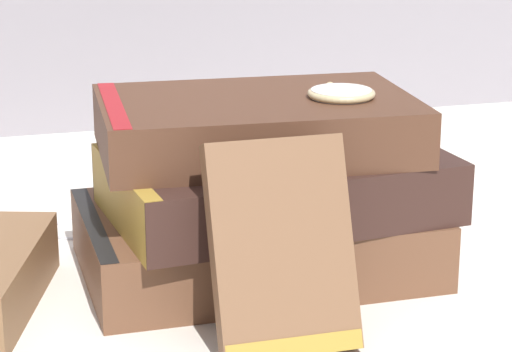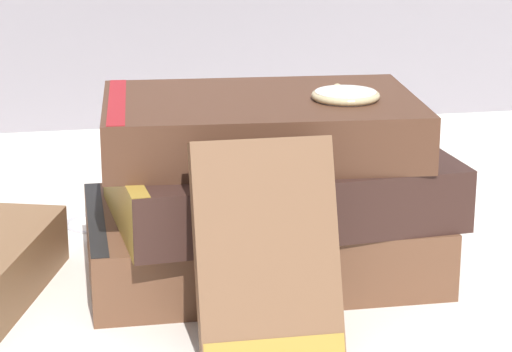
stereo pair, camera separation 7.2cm
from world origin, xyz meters
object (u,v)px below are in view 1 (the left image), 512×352
(pocket_watch, at_px, (341,93))
(book_flat_top, at_px, (254,125))
(book_leaning_front, at_px, (283,255))
(reading_glasses, at_px, (107,222))
(book_flat_bottom, at_px, (248,240))
(book_flat_middle, at_px, (269,184))

(pocket_watch, bearing_deg, book_flat_top, 165.25)
(book_flat_top, height_order, book_leaning_front, book_flat_top)
(pocket_watch, distance_m, reading_glasses, 0.25)
(book_flat_top, relative_size, book_leaning_front, 1.76)
(book_flat_bottom, relative_size, book_flat_top, 1.09)
(book_flat_bottom, xyz_separation_m, book_flat_top, (0.00, -0.00, 0.09))
(book_flat_top, bearing_deg, pocket_watch, -10.88)
(book_flat_bottom, height_order, book_leaning_front, book_leaning_front)
(book_flat_middle, height_order, book_leaning_front, book_leaning_front)
(book_flat_top, xyz_separation_m, pocket_watch, (0.06, -0.02, 0.02))
(book_flat_middle, relative_size, book_flat_top, 1.07)
(book_flat_top, distance_m, book_leaning_front, 0.13)
(book_flat_middle, bearing_deg, reading_glasses, 118.84)
(book_flat_top, bearing_deg, reading_glasses, 127.35)
(book_flat_bottom, xyz_separation_m, book_flat_middle, (0.01, -0.01, 0.05))
(reading_glasses, bearing_deg, book_flat_top, -71.93)
(book_flat_middle, relative_size, pocket_watch, 4.80)
(book_flat_bottom, distance_m, reading_glasses, 0.16)
(book_leaning_front, distance_m, reading_glasses, 0.27)
(book_flat_middle, distance_m, reading_glasses, 0.19)
(book_flat_bottom, relative_size, reading_glasses, 2.18)
(book_flat_middle, distance_m, pocket_watch, 0.08)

